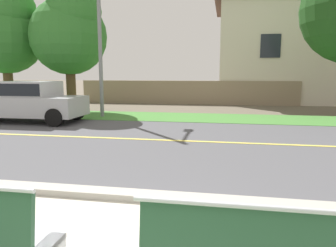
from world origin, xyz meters
The scene contains 11 objects.
ground_plane centered at (0.00, 8.00, 0.00)m, with size 140.00×140.00×0.00m, color #665B4C.
curb_edge centered at (0.00, 2.35, 0.06)m, with size 44.00×0.30×0.11m, color #ADA89E.
street_asphalt centered at (0.00, 6.50, 0.00)m, with size 52.00×8.00×0.01m, color #515156.
road_centre_line centered at (0.00, 6.50, 0.01)m, with size 48.00×0.14×0.01m, color #E0CC4C.
far_verge_grass centered at (0.00, 11.21, 0.01)m, with size 48.00×2.80×0.02m, color #478438.
car_silver_near centered at (-6.43, 8.90, 0.85)m, with size 4.30×1.86×1.54m.
streetlamp centered at (-4.18, 11.00, 4.31)m, with size 0.24×2.10×7.58m.
shade_tree_far_left centered at (-9.39, 12.01, 3.89)m, with size 3.63×3.63×6.00m.
shade_tree_left centered at (-6.16, 12.14, 3.79)m, with size 3.54×3.54×5.83m.
garden_wall centered at (-1.33, 17.04, 0.70)m, with size 13.00×0.36×1.40m, color gray.
house_across_street centered at (5.70, 20.24, 3.40)m, with size 10.97×6.91×6.70m.
Camera 1 is at (0.97, -1.93, 1.84)m, focal length 33.85 mm.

